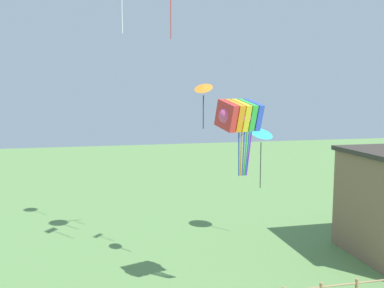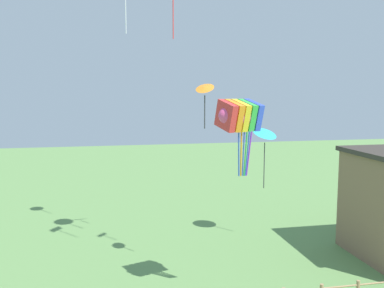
# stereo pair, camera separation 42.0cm
# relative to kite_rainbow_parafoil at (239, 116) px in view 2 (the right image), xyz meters

# --- Properties ---
(kite_rainbow_parafoil) EXTENTS (2.12, 1.75, 2.97)m
(kite_rainbow_parafoil) POSITION_rel_kite_rainbow_parafoil_xyz_m (0.00, 0.00, 0.00)
(kite_rainbow_parafoil) COLOR #E54C8C
(kite_orange_delta) EXTENTS (1.10, 1.07, 2.03)m
(kite_orange_delta) POSITION_rel_kite_rainbow_parafoil_xyz_m (-0.71, 2.75, 0.99)
(kite_orange_delta) COLOR orange
(kite_cyan_delta) EXTENTS (1.73, 1.68, 3.52)m
(kite_cyan_delta) POSITION_rel_kite_rainbow_parafoil_xyz_m (3.77, 6.98, -1.46)
(kite_cyan_delta) COLOR #2DB2C6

